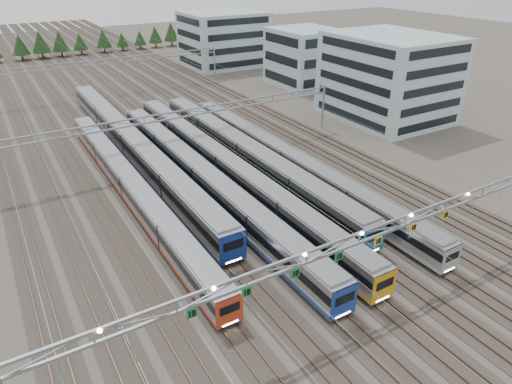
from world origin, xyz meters
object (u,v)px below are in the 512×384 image
train_d (225,166)px  gantry_near (360,241)px  train_b (132,145)px  depot_bldg_north (224,39)px  gantry_mid (180,120)px  train_f (288,161)px  train_e (246,154)px  depot_bldg_south (388,77)px  train_c (202,178)px  gantry_far (104,66)px  train_a (131,186)px  depot_bldg_mid (305,57)px

train_d → gantry_near: (-2.30, -29.89, 4.99)m
train_b → depot_bldg_north: 70.53m
train_d → gantry_mid: bearing=102.4°
train_f → depot_bldg_north: (26.64, 71.55, 5.45)m
train_e → gantry_near: 32.73m
gantry_mid → depot_bldg_north: size_ratio=2.56×
gantry_near → depot_bldg_south: depot_bldg_south is taller
train_b → gantry_near: 44.98m
train_f → depot_bldg_north: depot_bldg_north is taller
train_c → gantry_near: bearing=-85.5°
train_c → gantry_far: size_ratio=1.03×
train_e → depot_bldg_south: 36.89m
train_a → depot_bldg_south: depot_bldg_south is taller
depot_bldg_north → gantry_near: bearing=-111.0°
train_a → depot_bldg_mid: size_ratio=3.47×
gantry_near → depot_bldg_south: 57.60m
train_a → train_f: size_ratio=0.96×
train_b → depot_bldg_north: (44.64, 54.37, 5.10)m
gantry_mid → train_c: bearing=-100.4°
gantry_near → depot_bldg_north: 105.64m
train_d → gantry_near: 30.39m
depot_bldg_north → train_e: bearing=-114.9°
gantry_mid → train_e: bearing=-51.4°
train_a → depot_bldg_north: 84.00m
train_f → train_c: bearing=176.7°
train_a → train_f: bearing=-9.2°
gantry_near → depot_bldg_mid: (44.29, 68.19, -0.40)m
train_f → gantry_mid: bearing=130.7°
train_b → depot_bldg_mid: 56.51m
train_e → gantry_far: gantry_far is taller
gantry_near → depot_bldg_south: (42.53, 38.83, 0.88)m
train_b → depot_bldg_north: bearing=50.6°
train_c → depot_bldg_mid: depot_bldg_mid is taller
train_b → train_d: size_ratio=1.07×
train_d → depot_bldg_north: 77.58m
train_c → train_b: bearing=105.3°
train_b → train_c: 17.02m
train_c → gantry_mid: 13.21m
train_a → depot_bldg_north: bearing=54.1°
train_a → train_e: size_ratio=1.02×
train_f → depot_bldg_south: size_ratio=2.62×
train_a → train_e: bearing=3.1°
train_e → gantry_far: (-6.75, 53.46, 4.09)m
train_c → train_f: 13.52m
train_b → train_f: bearing=-43.7°
train_d → train_a: bearing=176.6°
train_b → train_e: (13.50, -12.56, 0.00)m
train_e → gantry_near: bearing=-102.1°
train_e → gantry_mid: size_ratio=0.97×
train_a → depot_bldg_south: 54.68m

